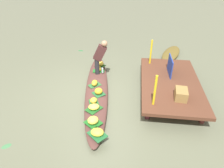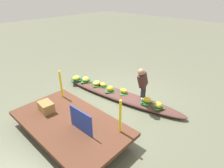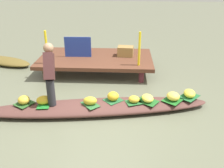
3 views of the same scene
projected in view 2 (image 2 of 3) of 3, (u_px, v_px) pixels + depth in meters
The scene contains 26 objects.
canal_water at pixel (120, 98), 6.73m from camera, with size 40.00×40.00×0.00m, color #61654E.
dock_platform at pixel (70, 123), 4.90m from camera, with size 3.20×1.80×0.42m.
vendor_boat at pixel (120, 95), 6.68m from camera, with size 4.72×0.71×0.21m, color brown.
leaf_mat_0 at pixel (103, 86), 7.07m from camera, with size 0.32×0.25×0.01m, color #26632E.
banana_bunch_0 at pixel (103, 85), 7.04m from camera, with size 0.23×0.20×0.14m, color gold.
leaf_mat_1 at pixel (147, 102), 6.08m from camera, with size 0.40×0.24×0.01m, color #1D7327.
banana_bunch_1 at pixel (147, 100), 6.04m from camera, with size 0.29×0.18×0.18m, color gold.
leaf_mat_2 at pixel (86, 81), 7.47m from camera, with size 0.39×0.34×0.01m, color #1E6521.
banana_bunch_2 at pixel (86, 79), 7.43m from camera, with size 0.28×0.26×0.17m, color #F9D950.
leaf_mat_3 at pixel (76, 80), 7.58m from camera, with size 0.43×0.32×0.01m, color #216232.
banana_bunch_3 at pixel (76, 78), 7.55m from camera, with size 0.31×0.24×0.16m, color yellow.
leaf_mat_4 at pixel (158, 107), 5.84m from camera, with size 0.34×0.31×0.01m, color #2B5724.
banana_bunch_4 at pixel (158, 105), 5.80m from camera, with size 0.24×0.24×0.17m, color gold.
leaf_mat_5 at pixel (124, 93), 6.63m from camera, with size 0.39×0.24×0.01m, color #2E6532.
banana_bunch_5 at pixel (124, 91), 6.59m from camera, with size 0.28×0.19×0.17m, color gold.
leaf_mat_6 at pixel (110, 91), 6.76m from camera, with size 0.34×0.31×0.01m, color #256234.
banana_bunch_6 at pixel (110, 88), 6.72m from camera, with size 0.24×0.24×0.19m, color gold.
leaf_mat_7 at pixel (97, 84), 7.20m from camera, with size 0.42×0.31×0.01m, color #215E23.
banana_bunch_7 at pixel (97, 83), 7.17m from camera, with size 0.30×0.24×0.14m, color #F1E04F.
vendor_person at pixel (143, 83), 5.80m from camera, with size 0.25×0.50×1.21m.
water_bottle at pixel (141, 101), 6.00m from camera, with size 0.06×0.06×0.18m, color silver.
market_banner at pixel (81, 121), 4.44m from camera, with size 0.75×0.03×0.57m, color #233B9D.
railing_post_west at pixel (120, 116), 4.34m from camera, with size 0.06×0.06×0.88m, color yellow.
railing_post_east at pixel (61, 84), 5.79m from camera, with size 0.06×0.06×0.88m, color yellow.
produce_crate at pixel (46, 107), 5.22m from camera, with size 0.44×0.32×0.28m, color olive.
drifting_plant_1 at pixel (106, 67), 9.30m from camera, with size 0.23×0.14×0.01m, color #417A4A.
Camera 2 is at (-3.73, 4.41, 3.51)m, focal length 30.26 mm.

